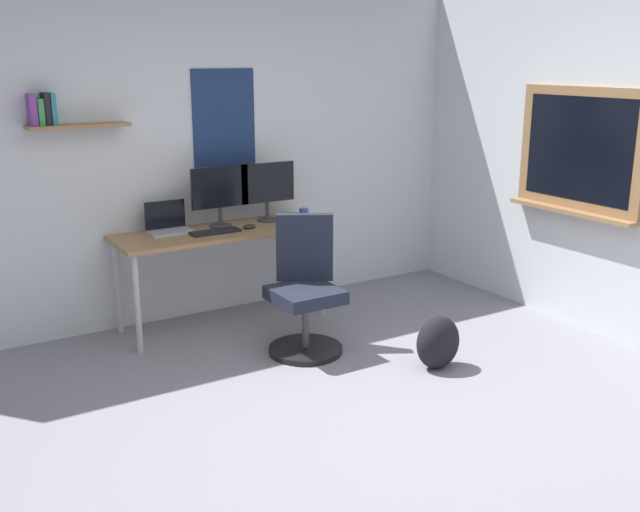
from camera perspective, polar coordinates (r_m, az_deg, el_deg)
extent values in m
plane|color=gray|center=(4.08, 3.83, -14.24)|extent=(5.20, 5.20, 0.00)
cube|color=silver|center=(5.76, -10.29, 8.02)|extent=(5.00, 0.10, 2.60)
cube|color=#997047|center=(5.34, -18.33, 9.64)|extent=(0.68, 0.20, 0.02)
cube|color=navy|center=(5.79, -7.51, 10.66)|extent=(0.52, 0.01, 0.74)
cube|color=#7A3D99|center=(5.30, -21.57, 10.57)|extent=(0.04, 0.14, 0.21)
cube|color=#3D934C|center=(5.31, -21.05, 10.45)|extent=(0.04, 0.14, 0.18)
cube|color=black|center=(5.31, -20.61, 10.71)|extent=(0.04, 0.14, 0.21)
cube|color=teal|center=(5.32, -20.18, 10.74)|extent=(0.03, 0.14, 0.21)
cube|color=#997047|center=(5.77, 19.63, 7.89)|extent=(0.04, 1.10, 0.90)
cube|color=black|center=(5.76, 19.53, 7.89)|extent=(0.01, 0.94, 0.76)
cube|color=#997047|center=(5.80, 18.94, 3.33)|extent=(0.12, 1.10, 0.03)
cube|color=#997047|center=(5.56, -7.70, 1.88)|extent=(1.62, 0.58, 0.03)
cylinder|color=#B7B7BC|center=(5.21, -14.08, -3.66)|extent=(0.04, 0.04, 0.71)
cylinder|color=#B7B7BC|center=(5.80, 0.14, -1.23)|extent=(0.04, 0.04, 0.71)
cylinder|color=#B7B7BC|center=(5.63, -15.51, -2.34)|extent=(0.04, 0.04, 0.71)
cylinder|color=#B7B7BC|center=(6.18, -2.09, -0.20)|extent=(0.04, 0.04, 0.71)
cylinder|color=black|center=(5.17, -1.14, -7.31)|extent=(0.52, 0.52, 0.04)
cylinder|color=#4C4C51|center=(5.10, -1.15, -5.34)|extent=(0.05, 0.05, 0.34)
cube|color=#1E2333|center=(5.03, -1.16, -3.04)|extent=(0.44, 0.44, 0.09)
cube|color=#1E2333|center=(5.14, -1.22, 0.68)|extent=(0.38, 0.26, 0.48)
cube|color=#ADAFB5|center=(5.52, -11.60, 1.85)|extent=(0.31, 0.21, 0.02)
cube|color=black|center=(5.58, -12.01, 3.19)|extent=(0.31, 0.01, 0.21)
cylinder|color=#38383D|center=(5.66, -7.75, 2.35)|extent=(0.17, 0.17, 0.01)
cylinder|color=#38383D|center=(5.65, -7.78, 3.12)|extent=(0.03, 0.03, 0.14)
cube|color=black|center=(5.59, -7.82, 5.35)|extent=(0.46, 0.02, 0.31)
cylinder|color=#38383D|center=(5.83, -4.12, 2.84)|extent=(0.17, 0.17, 0.01)
cylinder|color=#38383D|center=(5.82, -4.13, 3.58)|extent=(0.03, 0.03, 0.14)
cube|color=black|center=(5.77, -4.13, 5.75)|extent=(0.46, 0.02, 0.31)
cube|color=black|center=(5.46, -8.18, 1.88)|extent=(0.37, 0.13, 0.02)
ellipsoid|color=#262628|center=(5.57, -5.54, 2.32)|extent=(0.10, 0.06, 0.03)
cylinder|color=#334CA5|center=(5.84, -1.26, 3.29)|extent=(0.08, 0.08, 0.09)
ellipsoid|color=black|center=(4.92, 9.20, -6.68)|extent=(0.32, 0.22, 0.36)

